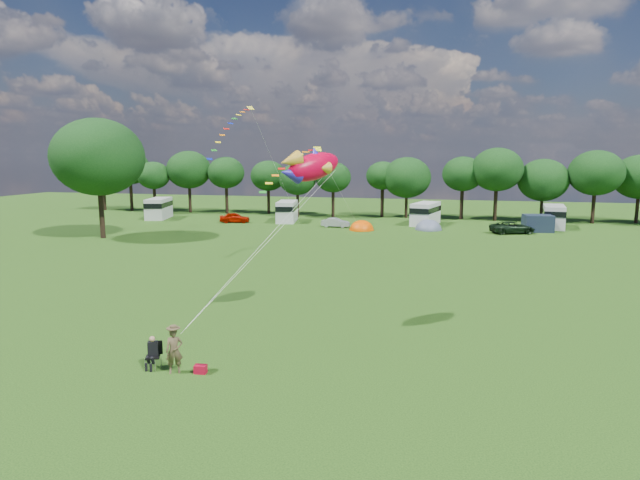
% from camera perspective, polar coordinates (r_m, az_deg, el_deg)
% --- Properties ---
extents(ground_plane, '(180.00, 180.00, 0.00)m').
position_cam_1_polar(ground_plane, '(27.03, -4.04, -11.05)').
color(ground_plane, black).
rests_on(ground_plane, ground).
extents(tree_line, '(102.98, 10.98, 10.27)m').
position_cam_1_polar(tree_line, '(79.25, 11.84, 6.78)').
color(tree_line, black).
rests_on(tree_line, ground).
extents(big_tree, '(10.00, 10.00, 13.28)m').
position_cam_1_polar(big_tree, '(64.39, -22.60, 8.16)').
color(big_tree, black).
rests_on(big_tree, ground).
extents(car_a, '(4.44, 2.58, 1.39)m').
position_cam_1_polar(car_a, '(74.67, -9.08, 2.37)').
color(car_a, '#A81201').
rests_on(car_a, ground).
extents(car_b, '(3.41, 1.32, 1.20)m').
position_cam_1_polar(car_b, '(69.11, 1.66, 1.87)').
color(car_b, '#989DA1').
rests_on(car_b, ground).
extents(car_d, '(5.73, 3.95, 1.43)m').
position_cam_1_polar(car_d, '(67.54, 19.83, 1.26)').
color(car_d, black).
rests_on(car_d, ground).
extents(campervan_a, '(3.99, 6.52, 2.98)m').
position_cam_1_polar(campervan_a, '(81.97, -16.81, 3.32)').
color(campervan_a, silver).
rests_on(campervan_a, ground).
extents(campervan_b, '(3.45, 6.19, 2.87)m').
position_cam_1_polar(campervan_b, '(74.93, -3.53, 3.14)').
color(campervan_b, silver).
rests_on(campervan_b, ground).
extents(campervan_c, '(3.96, 6.50, 2.97)m').
position_cam_1_polar(campervan_c, '(72.76, 11.19, 2.85)').
color(campervan_c, silver).
rests_on(campervan_c, ground).
extents(campervan_d, '(3.20, 6.15, 2.89)m').
position_cam_1_polar(campervan_d, '(74.62, 23.66, 2.37)').
color(campervan_d, '#B4B4B6').
rests_on(campervan_d, ground).
extents(tent_orange, '(3.10, 3.40, 2.43)m').
position_cam_1_polar(tent_orange, '(66.75, 4.46, 1.08)').
color(tent_orange, '#F45000').
rests_on(tent_orange, ground).
extents(tent_greyblue, '(3.39, 3.71, 2.52)m').
position_cam_1_polar(tent_greyblue, '(68.24, 11.48, 1.10)').
color(tent_greyblue, slate).
rests_on(tent_greyblue, ground).
extents(awning_navy, '(3.55, 3.02, 2.04)m').
position_cam_1_polar(awning_navy, '(70.38, 22.21, 1.67)').
color(awning_navy, '#192435').
rests_on(awning_navy, ground).
extents(kite_flyer, '(0.86, 0.76, 1.98)m').
position_cam_1_polar(kite_flyer, '(24.18, -15.28, -11.33)').
color(kite_flyer, brown).
rests_on(kite_flyer, ground).
extents(camp_chair, '(0.77, 0.80, 1.46)m').
position_cam_1_polar(camp_chair, '(25.03, -17.36, -11.00)').
color(camp_chair, '#99999E').
rests_on(camp_chair, ground).
extents(kite_bag, '(0.55, 0.39, 0.37)m').
position_cam_1_polar(kite_bag, '(24.16, -12.63, -13.30)').
color(kite_bag, '#AB0823').
rests_on(kite_bag, ground).
extents(fish_kite, '(3.30, 3.85, 2.16)m').
position_cam_1_polar(fish_kite, '(28.45, -1.15, 7.82)').
color(fish_kite, red).
rests_on(fish_kite, ground).
extents(streamer_kite_a, '(3.40, 5.68, 5.80)m').
position_cam_1_polar(streamer_kite_a, '(58.87, -9.20, 12.10)').
color(streamer_kite_a, yellow).
rests_on(streamer_kite_a, ground).
extents(streamer_kite_b, '(4.38, 4.64, 3.83)m').
position_cam_1_polar(streamer_kite_b, '(45.84, -2.65, 8.33)').
color(streamer_kite_b, '#F1F620').
rests_on(streamer_kite_b, ground).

